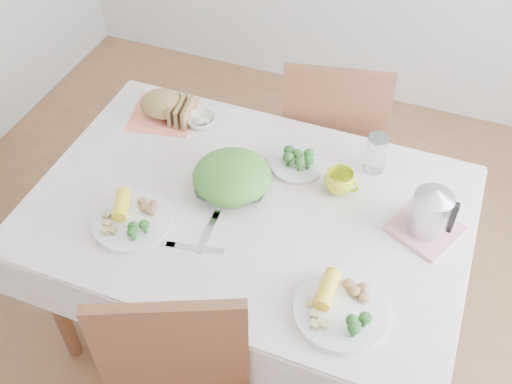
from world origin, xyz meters
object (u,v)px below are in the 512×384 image
(salad_bowl, at_px, (232,183))
(electric_kettle, at_px, (432,206))
(chair_far, at_px, (331,140))
(dinner_plate_right, at_px, (341,311))
(dining_table, at_px, (249,272))
(dinner_plate_left, at_px, (132,222))
(yellow_mug, at_px, (339,182))

(salad_bowl, height_order, electric_kettle, electric_kettle)
(chair_far, bearing_deg, dinner_plate_right, 94.30)
(dining_table, height_order, dinner_plate_left, dinner_plate_left)
(salad_bowl, bearing_deg, chair_far, 75.59)
(yellow_mug, relative_size, electric_kettle, 0.60)
(yellow_mug, bearing_deg, dinner_plate_right, -73.52)
(dining_table, relative_size, chair_far, 1.41)
(yellow_mug, distance_m, electric_kettle, 0.34)
(dinner_plate_left, xyz_separation_m, yellow_mug, (0.61, 0.40, 0.03))
(dining_table, bearing_deg, dinner_plate_left, -146.90)
(dining_table, xyz_separation_m, electric_kettle, (0.59, 0.11, 0.51))
(chair_far, height_order, dinner_plate_left, chair_far)
(dining_table, height_order, salad_bowl, salad_bowl)
(chair_far, xyz_separation_m, dinner_plate_left, (-0.44, -0.99, 0.31))
(chair_far, distance_m, yellow_mug, 0.70)
(dining_table, xyz_separation_m, yellow_mug, (0.27, 0.19, 0.43))
(chair_far, height_order, electric_kettle, electric_kettle)
(salad_bowl, height_order, dinner_plate_right, salad_bowl)
(dinner_plate_left, bearing_deg, electric_kettle, 19.56)
(dinner_plate_left, height_order, electric_kettle, electric_kettle)
(dining_table, relative_size, electric_kettle, 7.74)
(chair_far, xyz_separation_m, electric_kettle, (0.49, -0.66, 0.42))
(dinner_plate_right, relative_size, electric_kettle, 1.58)
(chair_far, xyz_separation_m, salad_bowl, (-0.18, -0.72, 0.33))
(dinner_plate_right, xyz_separation_m, electric_kettle, (0.18, 0.41, 0.11))
(salad_bowl, bearing_deg, dinner_plate_right, -35.48)
(salad_bowl, distance_m, electric_kettle, 0.68)
(dinner_plate_left, distance_m, electric_kettle, 0.99)
(electric_kettle, bearing_deg, dining_table, 174.05)
(dinner_plate_right, bearing_deg, dinner_plate_left, 173.74)
(chair_far, relative_size, dinner_plate_right, 3.46)
(dining_table, distance_m, chair_far, 0.78)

